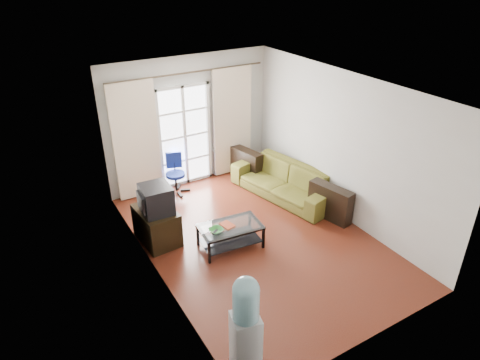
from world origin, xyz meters
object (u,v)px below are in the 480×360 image
at_px(tv_stand, 157,225).
at_px(task_chair, 176,181).
at_px(sofa, 284,181).
at_px(crt_tv, 155,199).
at_px(coffee_table, 230,233).
at_px(water_cooler, 246,329).

xyz_separation_m(tv_stand, task_chair, (0.96, 1.44, -0.06)).
distance_m(sofa, task_chair, 2.24).
bearing_deg(crt_tv, sofa, 7.71).
relative_size(coffee_table, tv_stand, 1.30).
distance_m(crt_tv, water_cooler, 3.04).
distance_m(tv_stand, task_chair, 1.73).
distance_m(tv_stand, crt_tv, 0.55).
distance_m(coffee_table, task_chair, 2.24).
distance_m(crt_tv, task_chair, 1.88).
xyz_separation_m(crt_tv, task_chair, (0.96, 1.50, -0.61)).
bearing_deg(sofa, water_cooler, -54.07).
height_order(sofa, coffee_table, sofa).
relative_size(tv_stand, water_cooler, 0.56).
xyz_separation_m(crt_tv, water_cooler, (-0.11, -3.04, -0.07)).
bearing_deg(water_cooler, sofa, 61.28).
height_order(coffee_table, task_chair, task_chair).
xyz_separation_m(coffee_table, water_cooler, (-1.10, -2.30, 0.51)).
xyz_separation_m(sofa, task_chair, (-1.84, 1.27, -0.09)).
height_order(crt_tv, task_chair, crt_tv).
distance_m(sofa, crt_tv, 2.85).
xyz_separation_m(sofa, coffee_table, (-1.81, -0.97, -0.06)).
height_order(sofa, task_chair, task_chair).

